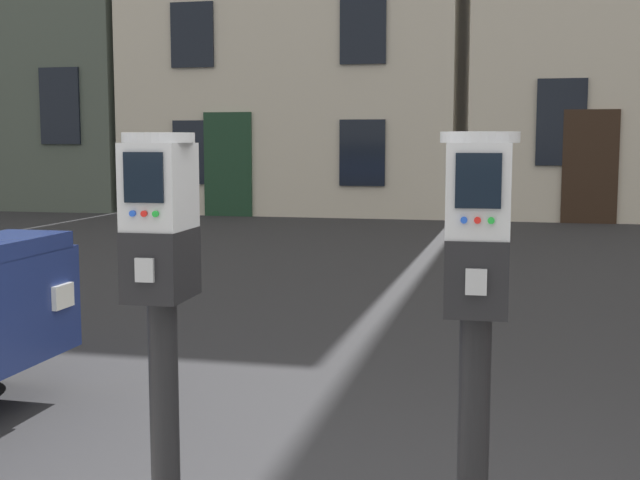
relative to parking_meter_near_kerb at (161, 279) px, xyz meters
name	(u,v)px	position (x,y,z in m)	size (l,w,h in m)	color
parking_meter_near_kerb	(161,279)	(0.00, 0.00, 0.00)	(0.22, 0.25, 1.41)	black
parking_meter_twin_adjacent	(477,290)	(0.94, 0.00, 0.00)	(0.22, 0.25, 1.41)	black
townhouse_brownstone	(311,1)	(-3.57, 17.03, 3.59)	(6.97, 6.08, 9.40)	beige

